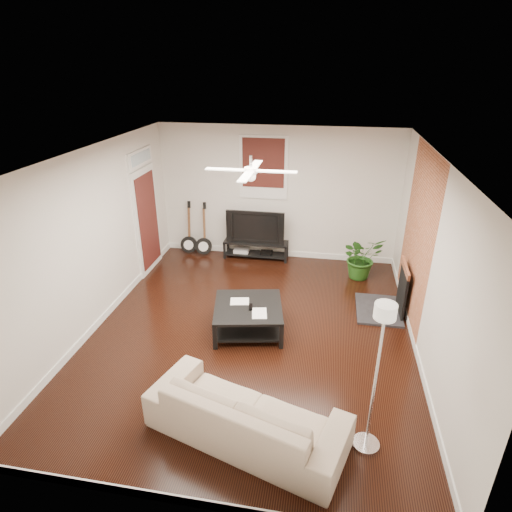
{
  "coord_description": "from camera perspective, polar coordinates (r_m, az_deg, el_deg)",
  "views": [
    {
      "loc": [
        1.06,
        -5.59,
        3.94
      ],
      "look_at": [
        0.0,
        0.4,
        1.15
      ],
      "focal_mm": 29.88,
      "sensor_mm": 36.0,
      "label": 1
    }
  ],
  "objects": [
    {
      "name": "window_back",
      "position": [
        8.89,
        1.0,
        11.72
      ],
      "size": [
        1.0,
        0.06,
        1.3
      ],
      "primitive_type": "cube",
      "color": "#35130E",
      "rests_on": "wall_back"
    },
    {
      "name": "coffee_table",
      "position": [
        6.85,
        -1.05,
        -8.25
      ],
      "size": [
        1.23,
        1.23,
        0.44
      ],
      "primitive_type": "cube",
      "rotation": [
        0.0,
        0.0,
        0.19
      ],
      "color": "black",
      "rests_on": "floor"
    },
    {
      "name": "guitar_right",
      "position": [
        9.34,
        -7.13,
        3.46
      ],
      "size": [
        0.42,
        0.33,
        1.19
      ],
      "primitive_type": null,
      "rotation": [
        0.0,
        0.0,
        0.23
      ],
      "color": "black",
      "rests_on": "floor"
    },
    {
      "name": "guitar_left",
      "position": [
        9.47,
        -9.11,
        3.64
      ],
      "size": [
        0.4,
        0.3,
        1.19
      ],
      "primitive_type": null,
      "rotation": [
        0.0,
        0.0,
        0.12
      ],
      "color": "black",
      "rests_on": "floor"
    },
    {
      "name": "floor_lamp",
      "position": [
        4.76,
        15.66,
        -15.72
      ],
      "size": [
        0.38,
        0.38,
        1.85
      ],
      "primitive_type": null,
      "rotation": [
        0.0,
        0.0,
        -0.3
      ],
      "color": "white",
      "rests_on": "floor"
    },
    {
      "name": "room",
      "position": [
        6.23,
        -0.64,
        0.58
      ],
      "size": [
        5.01,
        6.01,
        2.81
      ],
      "color": "black",
      "rests_on": "ground"
    },
    {
      "name": "brick_accent",
      "position": [
        7.21,
        20.78,
        2.33
      ],
      "size": [
        0.02,
        2.2,
        2.8
      ],
      "primitive_type": "cube",
      "color": "#AB5B37",
      "rests_on": "floor"
    },
    {
      "name": "tv",
      "position": [
        9.1,
        0.01,
        4.1
      ],
      "size": [
        1.24,
        0.16,
        0.71
      ],
      "primitive_type": "imported",
      "color": "black",
      "rests_on": "tv_stand"
    },
    {
      "name": "door_left",
      "position": [
        8.7,
        -14.46,
        5.85
      ],
      "size": [
        0.08,
        1.0,
        2.5
      ],
      "primitive_type": "cube",
      "color": "white",
      "rests_on": "wall_left"
    },
    {
      "name": "potted_plant",
      "position": [
        8.61,
        13.94,
        -0.14
      ],
      "size": [
        1.01,
        0.96,
        0.87
      ],
      "primitive_type": "imported",
      "rotation": [
        0.0,
        0.0,
        0.47
      ],
      "color": "#215317",
      "rests_on": "floor"
    },
    {
      "name": "fireplace",
      "position": [
        7.54,
        17.58,
        -4.11
      ],
      "size": [
        0.8,
        1.1,
        0.92
      ],
      "primitive_type": "cube",
      "color": "black",
      "rests_on": "floor"
    },
    {
      "name": "ceiling_fan",
      "position": [
        5.84,
        -0.7,
        11.38
      ],
      "size": [
        1.24,
        1.24,
        0.32
      ],
      "primitive_type": null,
      "color": "white",
      "rests_on": "ceiling"
    },
    {
      "name": "sofa",
      "position": [
        5.11,
        -1.3,
        -20.34
      ],
      "size": [
        2.43,
        1.53,
        0.66
      ],
      "primitive_type": "imported",
      "rotation": [
        0.0,
        0.0,
        2.84
      ],
      "color": "tan",
      "rests_on": "floor"
    },
    {
      "name": "tv_stand",
      "position": [
        9.29,
        -0.01,
        0.87
      ],
      "size": [
        1.38,
        0.37,
        0.39
      ],
      "primitive_type": "cube",
      "color": "black",
      "rests_on": "floor"
    }
  ]
}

